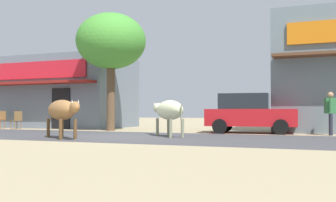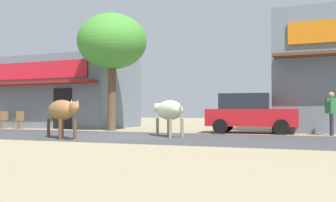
{
  "view_description": "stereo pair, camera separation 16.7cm",
  "coord_description": "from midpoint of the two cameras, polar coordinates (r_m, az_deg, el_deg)",
  "views": [
    {
      "loc": [
        6.99,
        -12.65,
        0.9
      ],
      "look_at": [
        1.66,
        0.94,
        1.29
      ],
      "focal_mm": 42.1,
      "sensor_mm": 36.0,
      "label": 1
    },
    {
      "loc": [
        7.15,
        -12.59,
        0.9
      ],
      "look_at": [
        1.66,
        0.94,
        1.29
      ],
      "focal_mm": 42.1,
      "sensor_mm": 36.0,
      "label": 2
    }
  ],
  "objects": [
    {
      "name": "ground",
      "position": [
        14.49,
        -7.2,
        -5.08
      ],
      "size": [
        80.0,
        80.0,
        0.0
      ],
      "primitive_type": "plane",
      "color": "tan"
    },
    {
      "name": "asphalt_road",
      "position": [
        14.49,
        -7.2,
        -5.07
      ],
      "size": [
        72.0,
        5.7,
        0.0
      ],
      "primitive_type": "cube",
      "color": "#434347",
      "rests_on": "ground"
    },
    {
      "name": "storefront_left_cafe",
      "position": [
        23.75,
        -14.31,
        1.15
      ],
      "size": [
        7.45,
        5.45,
        3.97
      ],
      "color": "slate",
      "rests_on": "ground"
    },
    {
      "name": "roadside_tree",
      "position": [
        18.93,
        -7.84,
        8.44
      ],
      "size": [
        3.28,
        3.28,
        5.53
      ],
      "color": "brown",
      "rests_on": "ground"
    },
    {
      "name": "parked_hatchback_car",
      "position": [
        16.78,
        12.05,
        -1.7
      ],
      "size": [
        3.79,
        2.17,
        1.64
      ],
      "color": "red",
      "rests_on": "ground"
    },
    {
      "name": "cow_near_brown",
      "position": [
        13.66,
        -14.77,
        -1.33
      ],
      "size": [
        2.44,
        1.96,
        1.29
      ],
      "color": "#9C6B3C",
      "rests_on": "ground"
    },
    {
      "name": "cow_far_dark",
      "position": [
        14.15,
        0.43,
        -1.39
      ],
      "size": [
        2.06,
        2.15,
        1.3
      ],
      "color": "beige",
      "rests_on": "ground"
    },
    {
      "name": "pedestrian_by_shop",
      "position": [
        16.0,
        22.86,
        -1.19
      ],
      "size": [
        0.46,
        0.61,
        1.64
      ],
      "color": "#262633",
      "rests_on": "ground"
    },
    {
      "name": "cafe_chair_near_tree",
      "position": [
        22.62,
        -22.6,
        -2.39
      ],
      "size": [
        0.5,
        0.5,
        0.92
      ],
      "color": "brown",
      "rests_on": "ground"
    },
    {
      "name": "cafe_chair_by_doorway",
      "position": [
        21.68,
        -20.62,
        -2.45
      ],
      "size": [
        0.54,
        0.54,
        0.92
      ],
      "color": "brown",
      "rests_on": "ground"
    }
  ]
}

